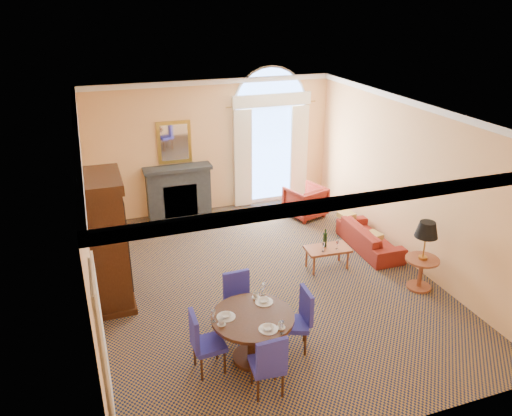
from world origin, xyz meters
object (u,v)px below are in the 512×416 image
object	(u,v)px
armoire	(108,243)
sofa	(370,237)
coffee_table	(327,249)
armchair	(305,201)
side_table	(424,247)
dining_table	(253,328)

from	to	relation	value
armoire	sofa	distance (m)	5.34
armoire	coffee_table	distance (m)	4.12
armchair	side_table	xyz separation A→B (m)	(0.64, -3.66, 0.46)
dining_table	coffee_table	world-z (taller)	dining_table
dining_table	armoire	bearing A→B (deg)	128.38
armchair	dining_table	bearing A→B (deg)	39.62
coffee_table	armoire	bearing A→B (deg)	-179.65
armoire	side_table	world-z (taller)	armoire
armoire	side_table	distance (m)	5.52
armchair	armoire	bearing A→B (deg)	7.64
dining_table	coffee_table	bearing A→B (deg)	42.54
armchair	coffee_table	distance (m)	2.52
dining_table	coffee_table	size ratio (longest dim) A/B	1.36
coffee_table	dining_table	bearing A→B (deg)	-134.06
dining_table	coffee_table	xyz separation A→B (m)	(2.25, 2.06, -0.14)
sofa	side_table	world-z (taller)	side_table
sofa	armoire	bearing A→B (deg)	93.73
armoire	dining_table	distance (m)	2.96
sofa	side_table	size ratio (longest dim) A/B	1.36
armoire	sofa	xyz separation A→B (m)	(5.27, 0.22, -0.86)
sofa	coffee_table	xyz separation A→B (m)	(-1.22, -0.43, 0.16)
coffee_table	side_table	bearing A→B (deg)	-40.50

